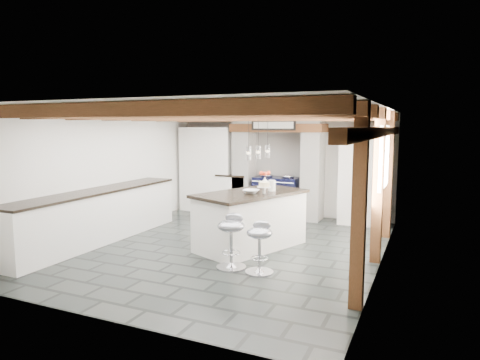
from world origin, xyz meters
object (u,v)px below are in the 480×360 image
at_px(range_cooker, 277,196).
at_px(bar_stool_near, 259,241).
at_px(kitchen_island, 251,219).
at_px(bar_stool_far, 231,235).

distance_m(range_cooker, bar_stool_near, 3.79).
bearing_deg(range_cooker, bar_stool_near, -74.58).
bearing_deg(range_cooker, kitchen_island, -80.74).
distance_m(range_cooker, kitchen_island, 2.56).
xyz_separation_m(range_cooker, bar_stool_near, (1.01, -3.65, -0.01)).
distance_m(kitchen_island, bar_stool_far, 1.11).
bearing_deg(bar_stool_near, kitchen_island, 100.40).
height_order(range_cooker, bar_stool_far, range_cooker).
bearing_deg(bar_stool_far, kitchen_island, 90.26).
xyz_separation_m(range_cooker, bar_stool_far, (0.57, -3.63, 0.03)).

